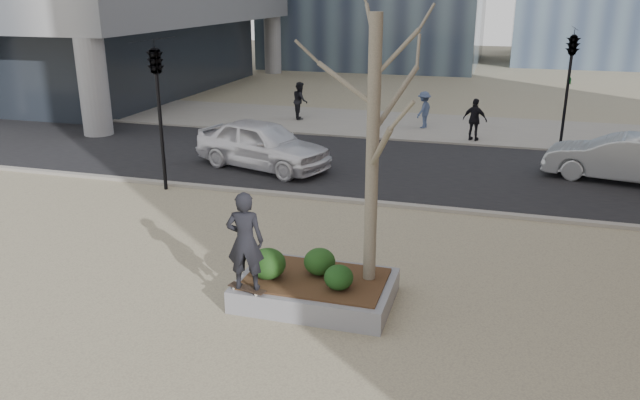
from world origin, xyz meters
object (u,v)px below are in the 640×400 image
(skateboarder, at_px, (245,241))
(police_car, at_px, (263,144))
(planter, at_px, (316,290))
(skateboard, at_px, (247,289))

(skateboarder, relative_size, police_car, 0.39)
(planter, xyz_separation_m, skateboard, (-1.10, -0.83, 0.26))
(planter, relative_size, skateboarder, 1.58)
(planter, distance_m, skateboarder, 1.86)
(police_car, bearing_deg, skateboard, -142.88)
(planter, height_order, skateboard, skateboard)
(planter, relative_size, police_car, 0.62)
(planter, distance_m, police_car, 9.76)
(skateboard, bearing_deg, planter, 51.98)
(planter, xyz_separation_m, skateboarder, (-1.10, -0.83, 1.25))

